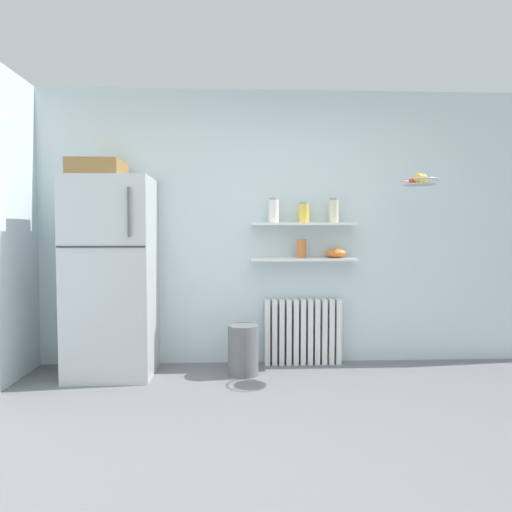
{
  "coord_description": "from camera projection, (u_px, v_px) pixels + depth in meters",
  "views": [
    {
      "loc": [
        -0.36,
        -2.53,
        1.27
      ],
      "look_at": [
        -0.17,
        1.6,
        1.05
      ],
      "focal_mm": 33.3,
      "sensor_mm": 36.0,
      "label": 1
    }
  ],
  "objects": [
    {
      "name": "refrigerator",
      "position": [
        112.0,
        273.0,
        4.16
      ],
      "size": [
        0.72,
        0.69,
        1.88
      ],
      "color": "#B7BABF",
      "rests_on": "ground_plane"
    },
    {
      "name": "back_wall",
      "position": [
        272.0,
        228.0,
        4.58
      ],
      "size": [
        7.04,
        0.1,
        2.6
      ],
      "primitive_type": "cube",
      "color": "silver",
      "rests_on": "ground_plane"
    },
    {
      "name": "storage_jar_1",
      "position": [
        304.0,
        213.0,
        4.43
      ],
      "size": [
        0.1,
        0.1,
        0.19
      ],
      "color": "yellow",
      "rests_on": "wall_shelf_upper"
    },
    {
      "name": "storage_jar_2",
      "position": [
        334.0,
        210.0,
        4.44
      ],
      "size": [
        0.09,
        0.09,
        0.23
      ],
      "color": "beige",
      "rests_on": "wall_shelf_upper"
    },
    {
      "name": "hanging_fruit_basket",
      "position": [
        419.0,
        180.0,
        4.04
      ],
      "size": [
        0.32,
        0.32,
        0.1
      ],
      "color": "#B2B2B7"
    },
    {
      "name": "wall_shelf_lower",
      "position": [
        303.0,
        259.0,
        4.45
      ],
      "size": [
        0.99,
        0.22,
        0.02
      ],
      "primitive_type": "cube",
      "color": "white"
    },
    {
      "name": "trash_bin",
      "position": [
        243.0,
        350.0,
        4.18
      ],
      "size": [
        0.27,
        0.27,
        0.44
      ],
      "primitive_type": "cylinder",
      "color": "slate",
      "rests_on": "ground_plane"
    },
    {
      "name": "wall_shelf_upper",
      "position": [
        304.0,
        224.0,
        4.43
      ],
      "size": [
        0.99,
        0.22,
        0.02
      ],
      "primitive_type": "cube",
      "color": "white"
    },
    {
      "name": "radiator",
      "position": [
        303.0,
        332.0,
        4.52
      ],
      "size": [
        0.73,
        0.12,
        0.62
      ],
      "color": "white",
      "rests_on": "ground_plane"
    },
    {
      "name": "storage_jar_0",
      "position": [
        274.0,
        210.0,
        4.41
      ],
      "size": [
        0.1,
        0.1,
        0.23
      ],
      "color": "silver",
      "rests_on": "wall_shelf_upper"
    },
    {
      "name": "shelf_bowl",
      "position": [
        336.0,
        253.0,
        4.46
      ],
      "size": [
        0.2,
        0.2,
        0.09
      ],
      "primitive_type": "ellipsoid",
      "color": "orange",
      "rests_on": "wall_shelf_lower"
    },
    {
      "name": "vase",
      "position": [
        301.0,
        249.0,
        4.45
      ],
      "size": [
        0.09,
        0.09,
        0.17
      ],
      "primitive_type": "cylinder",
      "color": "#CC7033",
      "rests_on": "wall_shelf_lower"
    },
    {
      "name": "ground_plane",
      "position": [
        290.0,
        425.0,
        3.1
      ],
      "size": [
        7.04,
        7.04,
        0.0
      ],
      "primitive_type": "plane",
      "color": "slate"
    }
  ]
}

